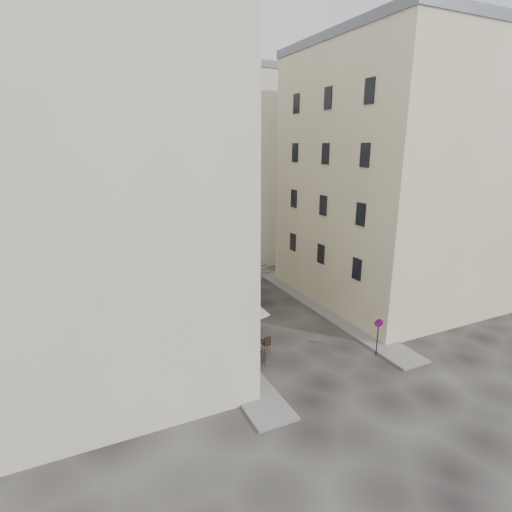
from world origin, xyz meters
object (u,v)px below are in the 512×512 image
no_parking_sign (378,329)px  pedestrian (244,326)px  bistro_table_b (258,345)px  bistro_table_a (254,361)px

no_parking_sign → pedestrian: (-6.06, 5.00, -0.74)m
bistro_table_b → no_parking_sign: bearing=-27.4°
bistro_table_a → pedestrian: 3.44m
bistro_table_b → pedestrian: size_ratio=0.79×
no_parking_sign → bistro_table_b: bearing=171.2°
no_parking_sign → bistro_table_a: size_ratio=1.85×
no_parking_sign → bistro_table_a: no_parking_sign is taller
no_parking_sign → bistro_table_a: (-6.92, 1.69, -1.17)m
bistro_table_a → pedestrian: size_ratio=0.70×
pedestrian → bistro_table_b: bearing=59.1°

